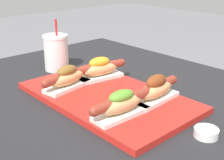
# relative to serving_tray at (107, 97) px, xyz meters

# --- Properties ---
(serving_tray) EXTENTS (0.53, 0.31, 0.02)m
(serving_tray) POSITION_rel_serving_tray_xyz_m (0.00, 0.00, 0.00)
(serving_tray) COLOR red
(serving_tray) RESTS_ON patio_table
(hot_dog_0) EXTENTS (0.09, 0.20, 0.07)m
(hot_dog_0) POSITION_rel_serving_tray_xyz_m (-0.12, -0.06, 0.04)
(hot_dog_0) COLOR white
(hot_dog_0) RESTS_ON serving_tray
(hot_dog_1) EXTENTS (0.06, 0.20, 0.07)m
(hot_dog_1) POSITION_rel_serving_tray_xyz_m (0.13, -0.07, 0.04)
(hot_dog_1) COLOR white
(hot_dog_1) RESTS_ON serving_tray
(hot_dog_2) EXTENTS (0.08, 0.20, 0.08)m
(hot_dog_2) POSITION_rel_serving_tray_xyz_m (-0.12, 0.07, 0.04)
(hot_dog_2) COLOR white
(hot_dog_2) RESTS_ON serving_tray
(hot_dog_3) EXTENTS (0.07, 0.20, 0.08)m
(hot_dog_3) POSITION_rel_serving_tray_xyz_m (0.13, 0.07, 0.04)
(hot_dog_3) COLOR white
(hot_dog_3) RESTS_ON serving_tray
(sauce_bowl) EXTENTS (0.06, 0.06, 0.02)m
(sauce_bowl) POSITION_rel_serving_tray_xyz_m (0.32, 0.03, 0.00)
(sauce_bowl) COLOR white
(sauce_bowl) RESTS_ON patio_table
(drink_cup) EXTENTS (0.09, 0.09, 0.19)m
(drink_cup) POSITION_rel_serving_tray_xyz_m (-0.34, 0.04, 0.06)
(drink_cup) COLOR white
(drink_cup) RESTS_ON patio_table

